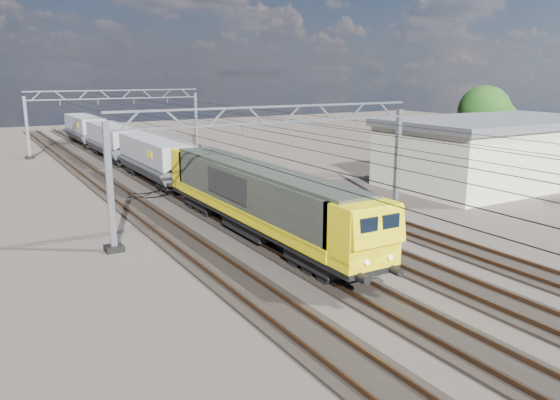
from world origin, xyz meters
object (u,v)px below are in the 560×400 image
hopper_wagon_mid (113,139)px  tree_far (488,114)px  locomotive (257,196)px  catenary_gantry_mid (275,161)px  industrial_shed (496,151)px  hopper_wagon_third (85,128)px  catenary_gantry_far (117,118)px  hopper_wagon_lead (156,157)px

hopper_wagon_mid → tree_far: size_ratio=1.67×
locomotive → tree_far: 34.35m
catenary_gantry_mid → tree_far: bearing=17.9°
locomotive → industrial_shed: industrial_shed is taller
hopper_wagon_third → hopper_wagon_mid: bearing=-90.0°
hopper_wagon_third → tree_far: bearing=-47.1°
hopper_wagon_mid → catenary_gantry_far: bearing=70.5°
catenary_gantry_far → hopper_wagon_lead: size_ratio=1.53×
catenary_gantry_mid → tree_far: tree_far is taller
locomotive → hopper_wagon_mid: size_ratio=1.62×
hopper_wagon_third → hopper_wagon_lead: bearing=-90.0°
catenary_gantry_far → hopper_wagon_mid: (-2.00, -5.64, -1.67)m
hopper_wagon_lead → tree_far: (32.32, -6.37, 2.73)m
hopper_wagon_third → catenary_gantry_far: bearing=-76.8°
catenary_gantry_mid → hopper_wagon_third: (-2.00, 44.56, -1.67)m
locomotive → hopper_wagon_third: (-0.00, 46.10, -0.09)m
catenary_gantry_far → hopper_wagon_third: size_ratio=1.53×
hopper_wagon_lead → locomotive: bearing=-90.0°
hopper_wagon_third → tree_far: (32.32, -34.77, 2.73)m
catenary_gantry_far → hopper_wagon_third: bearing=103.2°
hopper_wagon_third → tree_far: 47.55m
locomotive → hopper_wagon_lead: (-0.00, 17.70, -0.09)m
hopper_wagon_mid → industrial_shed: 37.16m
tree_far → industrial_shed: bearing=-136.9°
industrial_shed → catenary_gantry_far: bearing=122.9°
catenary_gantry_mid → catenary_gantry_far: 36.00m
catenary_gantry_mid → tree_far: (30.32, 9.79, 1.06)m
hopper_wagon_lead → industrial_shed: industrial_shed is taller
industrial_shed → catenary_gantry_mid: bearing=-174.8°
hopper_wagon_mid → tree_far: (32.32, -20.57, 2.73)m
hopper_wagon_lead → tree_far: 33.05m
catenary_gantry_far → industrial_shed: bearing=-57.1°
catenary_gantry_far → industrial_shed: 40.51m
catenary_gantry_mid → hopper_wagon_mid: size_ratio=1.53×
catenary_gantry_far → tree_far: size_ratio=2.56×
catenary_gantry_far → industrial_shed: catenary_gantry_far is taller
catenary_gantry_mid → locomotive: (-2.00, -1.54, -1.58)m
catenary_gantry_mid → locomotive: 2.98m
hopper_wagon_lead → catenary_gantry_far: bearing=84.2°
tree_far → locomotive: bearing=-160.7°
hopper_wagon_mid → tree_far: bearing=-32.5°
catenary_gantry_mid → locomotive: catenary_gantry_mid is taller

